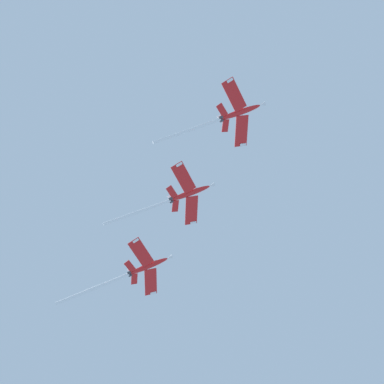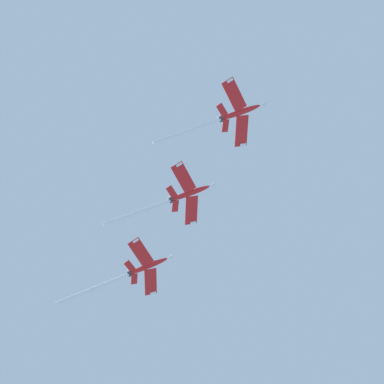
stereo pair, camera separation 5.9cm
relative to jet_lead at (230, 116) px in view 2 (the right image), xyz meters
name	(u,v)px [view 2 (the right image)]	position (x,y,z in m)	size (l,w,h in m)	color
jet_lead	(230,116)	(0.00, 0.00, 0.00)	(19.74, 30.95, 12.10)	red
jet_second	(178,197)	(13.86, 21.86, -6.01)	(19.65, 30.77, 12.32)	red
jet_third	(133,272)	(27.56, 42.50, -12.04)	(19.76, 32.99, 13.12)	red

